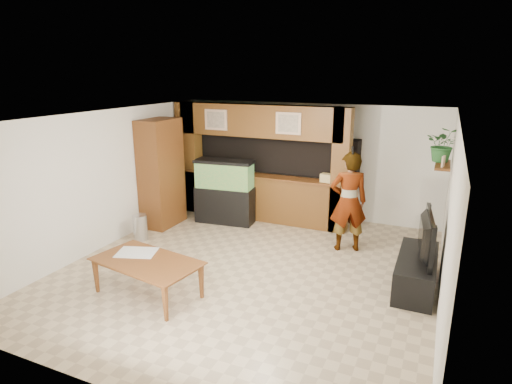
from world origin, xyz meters
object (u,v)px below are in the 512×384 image
at_px(person, 348,202).
at_px(dining_table, 146,279).
at_px(aquarium, 225,192).
at_px(pantry_cabinet, 161,173).
at_px(television, 420,235).

bearing_deg(person, dining_table, 27.42).
relative_size(aquarium, dining_table, 0.88).
relative_size(pantry_cabinet, dining_table, 1.43).
height_order(television, person, person).
bearing_deg(dining_table, pantry_cabinet, 130.48).
bearing_deg(dining_table, aquarium, 107.07).
bearing_deg(pantry_cabinet, dining_table, -58.88).
xyz_separation_m(pantry_cabinet, aquarium, (1.20, 0.66, -0.46)).
bearing_deg(pantry_cabinet, television, -8.61).
relative_size(aquarium, television, 1.16).
bearing_deg(dining_table, person, 60.90).
relative_size(television, dining_table, 0.76).
distance_m(pantry_cabinet, person, 4.04).
height_order(aquarium, television, aquarium).
bearing_deg(aquarium, person, -14.76).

